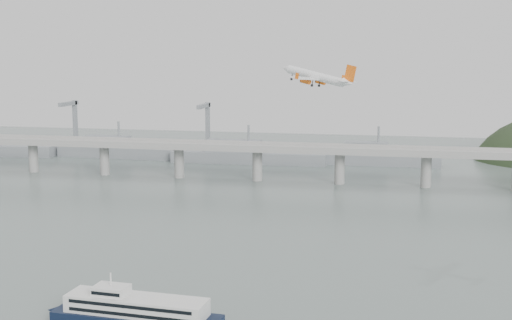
# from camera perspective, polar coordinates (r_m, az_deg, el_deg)

# --- Properties ---
(ground) EXTENTS (900.00, 900.00, 0.00)m
(ground) POSITION_cam_1_polar(r_m,az_deg,el_deg) (223.27, -3.00, -11.34)
(ground) COLOR slate
(ground) RESTS_ON ground
(bridge) EXTENTS (800.00, 22.00, 23.90)m
(bridge) POSITION_cam_1_polar(r_m,az_deg,el_deg) (410.41, 4.06, 0.54)
(bridge) COLOR gray
(bridge) RESTS_ON ground
(distant_fleet) EXTENTS (453.00, 60.90, 40.00)m
(distant_fleet) POSITION_cam_1_polar(r_m,az_deg,el_deg) (517.23, -12.08, 0.83)
(distant_fleet) COLOR slate
(distant_fleet) RESTS_ON ground
(ferry) EXTENTS (80.89, 16.95, 15.25)m
(ferry) POSITION_cam_1_polar(r_m,az_deg,el_deg) (202.24, -9.91, -12.42)
(ferry) COLOR black
(ferry) RESTS_ON ground
(airliner) EXTENTS (32.45, 30.69, 9.30)m
(airliner) POSITION_cam_1_polar(r_m,az_deg,el_deg) (271.95, 5.12, 6.93)
(airliner) COLOR white
(airliner) RESTS_ON ground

